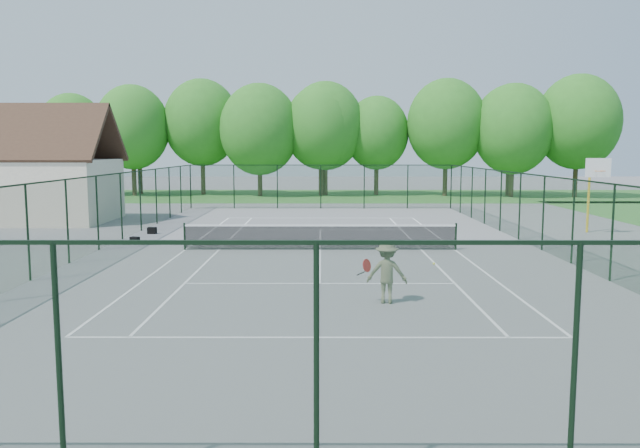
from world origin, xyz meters
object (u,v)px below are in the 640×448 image
at_px(tennis_net, 320,236).
at_px(tennis_player, 387,272).
at_px(basketball_goal, 594,181).
at_px(sports_bag_a, 135,240).

relative_size(tennis_net, tennis_player, 5.01).
distance_m(basketball_goal, tennis_player, 17.95).
height_order(sports_bag_a, tennis_player, tennis_player).
relative_size(sports_bag_a, tennis_player, 0.17).
height_order(basketball_goal, tennis_player, basketball_goal).
relative_size(basketball_goal, sports_bag_a, 9.51).
bearing_deg(sports_bag_a, tennis_player, -24.62).
bearing_deg(sports_bag_a, basketball_goal, 31.14).
xyz_separation_m(tennis_net, tennis_player, (1.79, -8.80, 0.25)).
distance_m(basketball_goal, sports_bag_a, 21.57).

